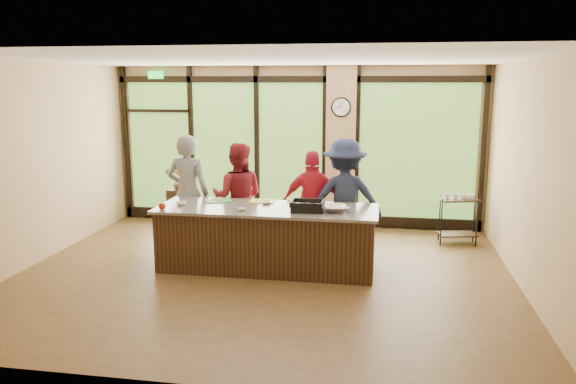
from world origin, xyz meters
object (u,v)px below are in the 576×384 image
at_px(roasting_pan, 307,208).
at_px(flower_stand, 180,208).
at_px(cook_left, 188,193).
at_px(bar_cart, 458,214).
at_px(cook_right, 344,198).
at_px(island_base, 267,239).

height_order(roasting_pan, flower_stand, roasting_pan).
bearing_deg(flower_stand, cook_left, -56.28).
xyz_separation_m(roasting_pan, flower_stand, (-2.72, 2.19, -0.60)).
relative_size(cook_left, bar_cart, 2.21).
xyz_separation_m(cook_left, flower_stand, (-0.66, 1.34, -0.58)).
height_order(cook_left, roasting_pan, cook_left).
distance_m(cook_right, flower_stand, 3.45).
bearing_deg(flower_stand, cook_right, -13.89).
bearing_deg(island_base, bar_cart, 31.80).
distance_m(cook_right, bar_cart, 2.15).
height_order(cook_left, cook_right, cook_left).
distance_m(island_base, cook_right, 1.42).
xyz_separation_m(cook_left, bar_cart, (4.37, 1.09, -0.43)).
bearing_deg(island_base, cook_left, 153.73).
bearing_deg(cook_right, flower_stand, -32.06).
relative_size(island_base, flower_stand, 4.26).
distance_m(island_base, cook_left, 1.69).
distance_m(island_base, bar_cart, 3.43).
bearing_deg(bar_cart, flower_stand, 164.68).
height_order(cook_left, bar_cart, cook_left).
xyz_separation_m(island_base, cook_right, (1.06, 0.82, 0.48)).
bearing_deg(bar_cart, cook_right, -164.34).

